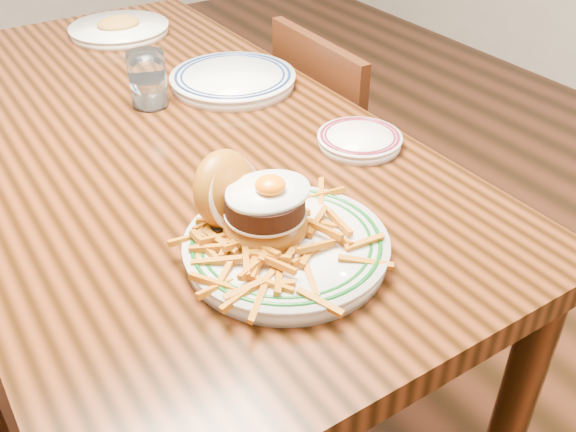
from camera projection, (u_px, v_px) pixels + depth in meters
floor at (186, 371)px, 1.77m from camera, size 6.00×6.00×0.00m
table at (157, 164)px, 1.39m from camera, size 0.85×1.60×0.75m
chair_right at (347, 165)px, 1.81m from camera, size 0.40×0.40×0.83m
main_plate at (276, 230)px, 0.97m from camera, size 0.32×0.33×0.15m
side_plate at (360, 139)px, 1.27m from camera, size 0.17×0.17×0.03m
rear_plate at (233, 79)px, 1.50m from camera, size 0.29×0.29×0.03m
water_glass at (148, 83)px, 1.40m from camera, size 0.08×0.08×0.12m
far_plate at (119, 29)px, 1.79m from camera, size 0.27×0.27×0.05m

